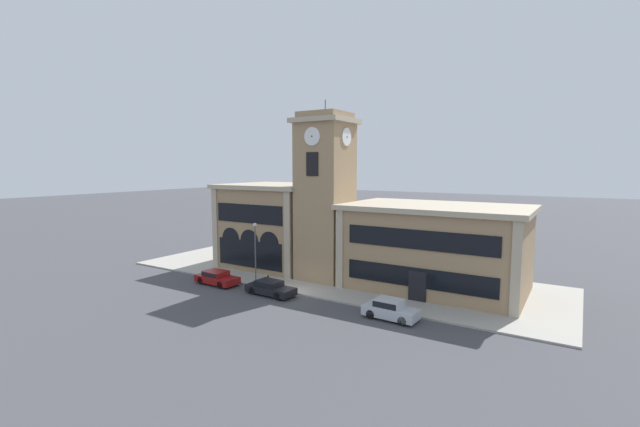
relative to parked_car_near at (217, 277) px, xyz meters
name	(u,v)px	position (x,y,z in m)	size (l,w,h in m)	color
ground_plane	(291,294)	(7.85, 1.24, -0.69)	(300.00, 300.00, 0.00)	#424247
sidewalk_kerb	(333,275)	(7.85, 8.69, -0.61)	(44.08, 14.90, 0.15)	#A39E93
clock_tower	(325,197)	(7.85, 7.06, 7.54)	(5.27, 5.27, 17.58)	#9E7F5B
town_hall_left_wing	(277,225)	(0.00, 9.43, 3.97)	(11.23, 10.06, 9.26)	#9E7F5B
town_hall_right_wing	(435,247)	(18.16, 9.44, 3.23)	(16.15, 10.06, 7.78)	#9E7F5B
parked_car_near	(217,277)	(0.00, 0.00, 0.00)	(4.50, 2.09, 1.29)	maroon
parked_car_mid	(270,287)	(6.48, 0.00, -0.01)	(4.66, 1.97, 1.27)	black
parked_car_far	(390,309)	(17.73, 0.00, 0.09)	(4.13, 1.91, 1.49)	#B2B7C1
street_lamp	(255,244)	(3.24, 1.90, 3.26)	(0.36, 0.36, 5.78)	#4C4C51
bollard	(268,281)	(4.94, 1.65, -0.02)	(0.18, 0.18, 1.06)	black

